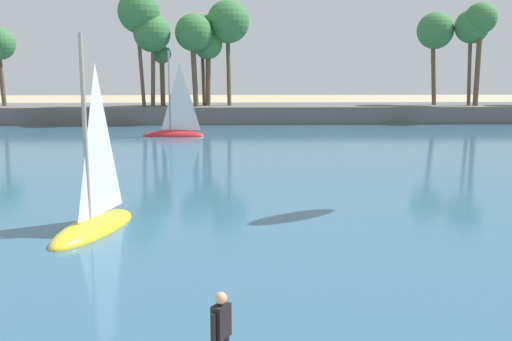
% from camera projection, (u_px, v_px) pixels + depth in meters
% --- Properties ---
extents(sea, '(220.00, 90.23, 0.06)m').
position_uv_depth(sea, '(245.00, 127.00, 55.42)').
color(sea, '#33607F').
rests_on(sea, ground).
extents(palm_headland, '(96.97, 6.60, 13.27)m').
position_uv_depth(palm_headland, '(250.00, 84.00, 59.83)').
color(palm_headland, '#605B54').
rests_on(palm_headland, ground).
extents(person_at_waterline, '(0.36, 0.47, 1.67)m').
position_uv_depth(person_at_waterline, '(221.00, 335.00, 9.76)').
color(person_at_waterline, black).
rests_on(person_at_waterline, ground).
extents(sailboat_near_shore, '(2.71, 5.00, 6.94)m').
position_uv_depth(sailboat_near_shore, '(95.00, 212.00, 19.24)').
color(sailboat_near_shore, yellow).
rests_on(sailboat_near_shore, sea).
extents(sailboat_mid_bay, '(5.23, 1.82, 7.48)m').
position_uv_depth(sailboat_mid_bay, '(175.00, 128.00, 47.41)').
color(sailboat_mid_bay, red).
rests_on(sailboat_mid_bay, sea).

